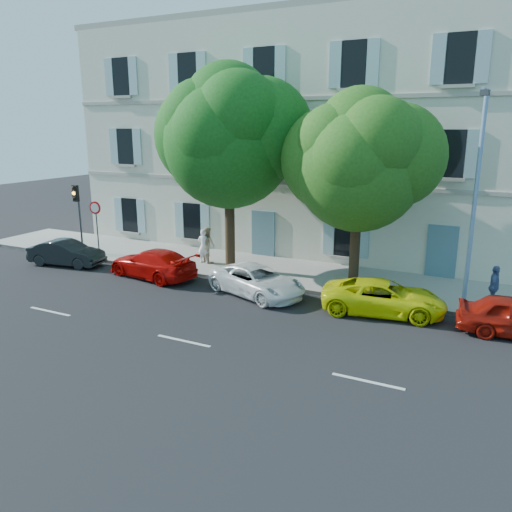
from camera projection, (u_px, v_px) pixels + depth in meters
The scene contains 16 objects.
ground at pixel (241, 303), 19.59m from camera, with size 90.00×90.00×0.00m, color black.
sidewalk at pixel (285, 272), 23.44m from camera, with size 36.00×4.50×0.15m, color #A09E96.
kerb at pixel (266, 285), 21.55m from camera, with size 36.00×0.16×0.16m, color #9E998E.
building at pixel (329, 140), 26.94m from camera, with size 28.00×7.00×12.00m, color beige.
car_dark_sedan at pixel (66, 253), 24.77m from camera, with size 1.32×3.79×1.25m, color black.
car_red_coupe at pixel (152, 263), 22.77m from camera, with size 1.84×4.52×1.31m, color #BF0905.
car_white_coupe at pixel (257, 281), 20.39m from camera, with size 2.01×4.35×1.21m, color white.
car_yellow_supercar at pixel (383, 297), 18.37m from camera, with size 2.06×4.48×1.24m, color #E1E509.
tree_left at pixel (229, 143), 22.26m from camera, with size 5.85×5.85×9.06m.
tree_right at pixel (359, 168), 19.50m from camera, with size 5.06×5.06×7.79m.
traffic_light at pixel (77, 204), 26.17m from camera, with size 0.29×0.41×3.61m.
road_sign at pixel (96, 217), 25.69m from camera, with size 0.66×0.12×2.85m.
street_lamp at pixel (476, 190), 17.53m from camera, with size 0.29×1.66×7.80m.
pedestrian_a at pixel (204, 246), 24.58m from camera, with size 0.62×0.41×1.70m, color white.
pedestrian_b at pixel (207, 245), 24.73m from camera, with size 0.86×0.67×1.77m, color tan.
pedestrian_c at pixel (494, 287), 18.49m from camera, with size 0.94×0.39×1.61m, color #4F6192.
Camera 1 is at (8.67, -16.34, 6.73)m, focal length 35.00 mm.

